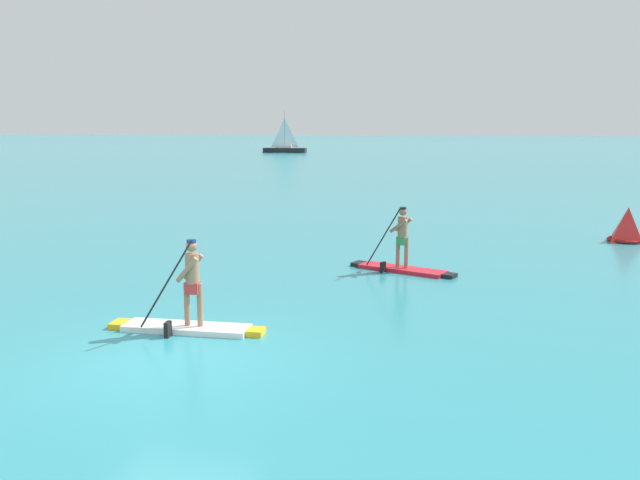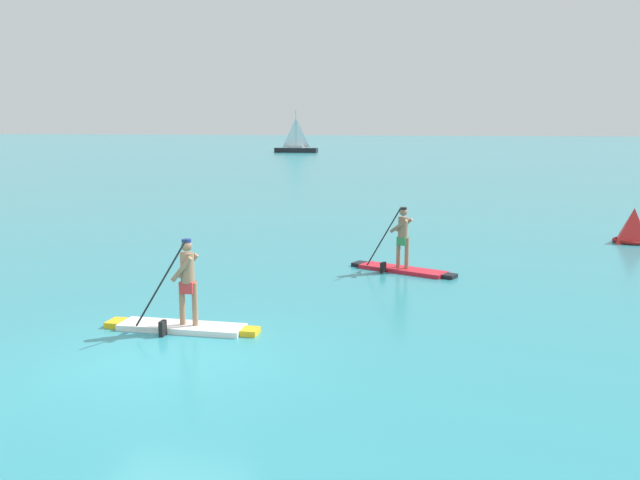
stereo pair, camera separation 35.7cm
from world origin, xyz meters
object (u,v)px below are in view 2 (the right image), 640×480
(race_marker_buoy, at_px, (633,227))
(sailboat_left_horizon, at_px, (296,147))
(paddleboarder_far_right, at_px, (402,257))
(paddleboarder_mid_center, at_px, (183,311))

(race_marker_buoy, height_order, sailboat_left_horizon, sailboat_left_horizon)
(paddleboarder_far_right, bearing_deg, sailboat_left_horizon, -51.00)
(paddleboarder_mid_center, distance_m, paddleboarder_far_right, 7.11)
(paddleboarder_mid_center, relative_size, race_marker_buoy, 2.16)
(paddleboarder_mid_center, height_order, paddleboarder_far_right, paddleboarder_mid_center)
(sailboat_left_horizon, bearing_deg, paddleboarder_mid_center, 102.52)
(paddleboarder_far_right, relative_size, race_marker_buoy, 2.08)
(paddleboarder_mid_center, bearing_deg, paddleboarder_far_right, -120.90)
(race_marker_buoy, distance_m, sailboat_left_horizon, 72.91)
(paddleboarder_mid_center, height_order, race_marker_buoy, paddleboarder_mid_center)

